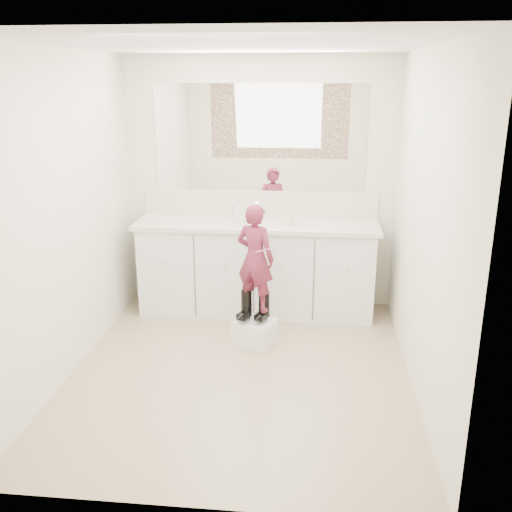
# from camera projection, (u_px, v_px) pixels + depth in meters

# --- Properties ---
(floor) EXTENTS (3.00, 3.00, 0.00)m
(floor) POSITION_uv_depth(u_px,v_px,m) (241.00, 371.00, 4.45)
(floor) COLOR #958461
(floor) RESTS_ON ground
(ceiling) EXTENTS (3.00, 3.00, 0.00)m
(ceiling) POSITION_uv_depth(u_px,v_px,m) (238.00, 44.00, 3.73)
(ceiling) COLOR white
(ceiling) RESTS_ON wall_back
(wall_back) EXTENTS (2.60, 0.00, 2.60)m
(wall_back) POSITION_uv_depth(u_px,v_px,m) (260.00, 184.00, 5.52)
(wall_back) COLOR beige
(wall_back) RESTS_ON floor
(wall_front) EXTENTS (2.60, 0.00, 2.60)m
(wall_front) POSITION_uv_depth(u_px,v_px,m) (197.00, 299.00, 2.67)
(wall_front) COLOR beige
(wall_front) RESTS_ON floor
(wall_left) EXTENTS (0.00, 3.00, 3.00)m
(wall_left) POSITION_uv_depth(u_px,v_px,m) (66.00, 217.00, 4.22)
(wall_left) COLOR beige
(wall_left) RESTS_ON floor
(wall_right) EXTENTS (0.00, 3.00, 3.00)m
(wall_right) POSITION_uv_depth(u_px,v_px,m) (424.00, 226.00, 3.97)
(wall_right) COLOR beige
(wall_right) RESTS_ON floor
(vanity_cabinet) EXTENTS (2.20, 0.55, 0.85)m
(vanity_cabinet) POSITION_uv_depth(u_px,v_px,m) (257.00, 269.00, 5.49)
(vanity_cabinet) COLOR silver
(vanity_cabinet) RESTS_ON floor
(countertop) EXTENTS (2.28, 0.58, 0.04)m
(countertop) POSITION_uv_depth(u_px,v_px,m) (256.00, 225.00, 5.34)
(countertop) COLOR beige
(countertop) RESTS_ON vanity_cabinet
(backsplash) EXTENTS (2.28, 0.03, 0.25)m
(backsplash) POSITION_uv_depth(u_px,v_px,m) (259.00, 203.00, 5.56)
(backsplash) COLOR beige
(backsplash) RESTS_ON countertop
(mirror) EXTENTS (2.00, 0.02, 1.00)m
(mirror) POSITION_uv_depth(u_px,v_px,m) (260.00, 138.00, 5.37)
(mirror) COLOR white
(mirror) RESTS_ON wall_back
(dot_panel) EXTENTS (2.00, 0.01, 1.20)m
(dot_panel) POSITION_uv_depth(u_px,v_px,m) (195.00, 205.00, 2.55)
(dot_panel) COLOR #472819
(dot_panel) RESTS_ON wall_front
(faucet) EXTENTS (0.08, 0.08, 0.10)m
(faucet) POSITION_uv_depth(u_px,v_px,m) (258.00, 213.00, 5.48)
(faucet) COLOR silver
(faucet) RESTS_ON countertop
(cup) EXTENTS (0.13, 0.13, 0.11)m
(cup) POSITION_uv_depth(u_px,v_px,m) (288.00, 218.00, 5.27)
(cup) COLOR beige
(cup) RESTS_ON countertop
(soap_bottle) EXTENTS (0.12, 0.12, 0.22)m
(soap_bottle) POSITION_uv_depth(u_px,v_px,m) (238.00, 210.00, 5.36)
(soap_bottle) COLOR beige
(soap_bottle) RESTS_ON countertop
(step_stool) EXTENTS (0.40, 0.37, 0.21)m
(step_stool) POSITION_uv_depth(u_px,v_px,m) (255.00, 332.00, 4.89)
(step_stool) COLOR silver
(step_stool) RESTS_ON floor
(boot_left) EXTENTS (0.16, 0.20, 0.27)m
(boot_left) POSITION_uv_depth(u_px,v_px,m) (247.00, 305.00, 4.85)
(boot_left) COLOR black
(boot_left) RESTS_ON step_stool
(boot_right) EXTENTS (0.16, 0.20, 0.27)m
(boot_right) POSITION_uv_depth(u_px,v_px,m) (264.00, 306.00, 4.83)
(boot_right) COLOR black
(boot_right) RESTS_ON step_stool
(toddler) EXTENTS (0.39, 0.33, 0.91)m
(toddler) POSITION_uv_depth(u_px,v_px,m) (255.00, 258.00, 4.71)
(toddler) COLOR #AA345C
(toddler) RESTS_ON step_stool
(toothbrush) EXTENTS (0.13, 0.06, 0.06)m
(toothbrush) POSITION_uv_depth(u_px,v_px,m) (263.00, 250.00, 4.60)
(toothbrush) COLOR #DC55A0
(toothbrush) RESTS_ON toddler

